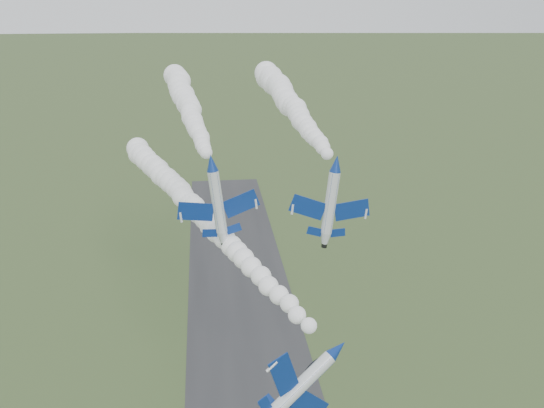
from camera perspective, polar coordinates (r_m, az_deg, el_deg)
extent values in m
cube|color=#2C2C2E|center=(109.20, -1.58, -18.26)|extent=(24.00, 260.00, 0.04)
cylinder|color=silver|center=(64.04, 6.19, -13.43)|extent=(4.95, 8.18, 1.98)
cone|color=navy|center=(60.73, 9.06, -15.62)|extent=(2.65, 2.71, 1.98)
cone|color=silver|center=(67.43, 3.75, -11.51)|extent=(2.50, 2.36, 1.98)
cylinder|color=black|center=(68.11, 3.30, -11.15)|extent=(1.15, 0.92, 1.01)
ellipsoid|color=black|center=(62.73, 7.67, -13.95)|extent=(2.29, 3.05, 1.32)
cube|color=navy|center=(62.50, 4.57, -11.75)|extent=(3.19, 3.09, 3.77)
cube|color=navy|center=(66.64, 6.76, -14.57)|extent=(3.19, 3.09, 3.77)
cube|color=navy|center=(65.76, 3.57, -11.07)|extent=(1.44, 1.40, 1.66)
cube|color=navy|center=(67.89, 4.73, -12.58)|extent=(1.44, 1.40, 1.66)
cube|color=navy|center=(66.82, 5.04, -11.19)|extent=(2.28, 2.12, 1.24)
cylinder|color=silver|center=(80.65, -5.71, 3.88)|extent=(2.53, 8.85, 1.72)
cone|color=navy|center=(75.38, -5.24, 2.78)|extent=(1.93, 2.44, 1.72)
cone|color=silver|center=(85.74, -6.12, 4.81)|extent=(1.89, 2.02, 1.72)
cylinder|color=black|center=(86.74, -6.19, 4.98)|extent=(0.93, 0.70, 0.87)
ellipsoid|color=black|center=(78.33, -5.59, 3.85)|extent=(1.42, 3.09, 1.15)
cube|color=navy|center=(81.33, -7.93, 3.55)|extent=(4.98, 2.93, 0.68)
cube|color=navy|center=(81.76, -3.61, 4.29)|extent=(4.98, 2.93, 0.68)
cube|color=navy|center=(84.74, -7.16, 4.46)|extent=(2.17, 1.33, 0.34)
cube|color=navy|center=(84.97, -4.94, 4.84)|extent=(2.17, 1.33, 0.34)
cube|color=navy|center=(84.25, -6.16, 5.48)|extent=(0.53, 1.69, 2.29)
cylinder|color=silver|center=(82.53, 6.07, 3.79)|extent=(1.87, 8.86, 1.74)
cone|color=navy|center=(77.34, 7.01, 2.68)|extent=(1.77, 2.34, 1.74)
cone|color=silver|center=(87.57, 5.27, 4.74)|extent=(1.77, 1.92, 1.74)
cylinder|color=black|center=(88.56, 5.12, 4.91)|extent=(0.89, 0.64, 0.88)
ellipsoid|color=black|center=(80.26, 6.50, 3.76)|extent=(1.20, 3.05, 1.16)
cube|color=navy|center=(82.61, 3.81, 4.01)|extent=(4.86, 2.59, 0.68)
cube|color=navy|center=(84.21, 8.00, 3.67)|extent=(4.86, 2.59, 0.68)
cube|color=navy|center=(86.28, 4.32, 4.67)|extent=(2.12, 1.19, 0.33)
cube|color=navy|center=(87.10, 6.48, 4.49)|extent=(2.12, 1.19, 0.33)
cube|color=navy|center=(86.13, 5.57, 5.41)|extent=(0.40, 1.69, 2.31)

